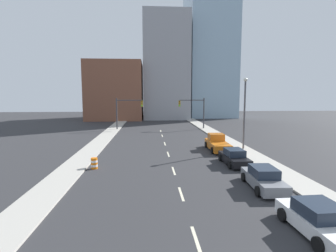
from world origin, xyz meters
TOP-DOWN VIEW (x-y plane):
  - sidewalk_left at (-8.68, 49.25)m, footprint 2.45×98.49m
  - sidewalk_right at (8.68, 49.25)m, footprint 2.45×98.49m
  - lane_stripe_at_8m at (0.00, 7.98)m, footprint 0.16×2.40m
  - lane_stripe_at_13m at (0.00, 13.43)m, footprint 0.16×2.40m
  - lane_stripe_at_19m at (0.00, 18.62)m, footprint 0.16×2.40m
  - lane_stripe_at_25m at (0.00, 24.88)m, footprint 0.16×2.40m
  - lane_stripe_at_31m at (0.00, 31.02)m, footprint 0.16×2.40m
  - lane_stripe_at_38m at (0.00, 37.86)m, footprint 0.16×2.40m
  - lane_stripe_at_43m at (0.00, 43.38)m, footprint 0.16×2.40m
  - building_brick_left at (-10.83, 68.89)m, footprint 14.00×16.00m
  - building_office_center at (2.55, 72.89)m, footprint 12.00×20.00m
  - building_glass_right at (15.94, 76.89)m, footprint 13.00×20.00m
  - traffic_signal_left at (-6.48, 45.78)m, footprint 4.90×0.35m
  - traffic_signal_right at (6.76, 45.78)m, footprint 4.90×0.35m
  - traffic_barrel at (-6.79, 19.75)m, footprint 0.56×0.56m
  - street_lamp at (8.92, 26.62)m, footprint 0.44×0.44m
  - sedan_white at (5.66, 8.10)m, footprint 2.27×4.43m
  - sedan_gray at (5.73, 14.08)m, footprint 2.18×4.75m
  - sedan_black at (5.73, 20.26)m, footprint 2.08×4.48m
  - pickup_truck_orange at (5.82, 26.61)m, footprint 2.31×5.43m

SIDE VIEW (x-z plane):
  - lane_stripe_at_8m at x=0.00m, z-range 0.00..0.01m
  - lane_stripe_at_13m at x=0.00m, z-range 0.00..0.01m
  - lane_stripe_at_19m at x=0.00m, z-range 0.00..0.01m
  - lane_stripe_at_25m at x=0.00m, z-range 0.00..0.01m
  - lane_stripe_at_31m at x=0.00m, z-range 0.00..0.01m
  - lane_stripe_at_38m at x=0.00m, z-range 0.00..0.01m
  - lane_stripe_at_43m at x=0.00m, z-range 0.00..0.01m
  - sidewalk_left at x=-8.68m, z-range 0.00..0.13m
  - sidewalk_right at x=8.68m, z-range 0.00..0.13m
  - traffic_barrel at x=-6.79m, z-range 0.00..0.95m
  - sedan_black at x=5.73m, z-range -0.06..1.38m
  - sedan_white at x=5.66m, z-range -0.06..1.40m
  - sedan_gray at x=5.73m, z-range -0.07..1.41m
  - pickup_truck_orange at x=5.82m, z-range -0.16..1.67m
  - traffic_signal_left at x=-6.48m, z-range 0.92..6.73m
  - traffic_signal_right at x=6.76m, z-range 0.92..6.73m
  - street_lamp at x=8.92m, z-range 0.66..8.96m
  - building_brick_left at x=-10.83m, z-range 0.00..14.86m
  - building_office_center at x=2.55m, z-range 0.00..27.53m
  - building_glass_right at x=15.94m, z-range 0.00..38.98m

